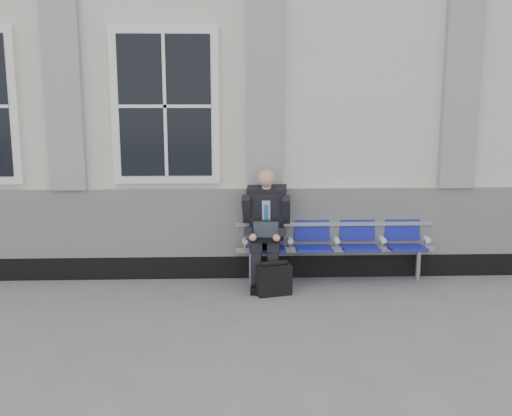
{
  "coord_description": "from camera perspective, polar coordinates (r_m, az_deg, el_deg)",
  "views": [
    {
      "loc": [
        1.22,
        -5.85,
        2.27
      ],
      "look_at": [
        1.47,
        0.9,
        1.04
      ],
      "focal_mm": 40.0,
      "sensor_mm": 36.0,
      "label": 1
    }
  ],
  "objects": [
    {
      "name": "bench",
      "position": [
        7.49,
        7.96,
        -3.06
      ],
      "size": [
        2.6,
        0.47,
        0.91
      ],
      "color": "#9EA0A3",
      "rests_on": "ground"
    },
    {
      "name": "ground",
      "position": [
        6.39,
        -13.2,
        -10.78
      ],
      "size": [
        70.0,
        70.0,
        0.0
      ],
      "primitive_type": "plane",
      "color": "slate",
      "rests_on": "ground"
    },
    {
      "name": "station_building",
      "position": [
        9.41,
        -9.84,
        9.86
      ],
      "size": [
        14.4,
        4.4,
        4.49
      ],
      "color": "silver",
      "rests_on": "ground"
    },
    {
      "name": "briefcase",
      "position": [
        6.93,
        1.81,
        -7.14
      ],
      "size": [
        0.44,
        0.27,
        0.42
      ],
      "color": "black",
      "rests_on": "ground"
    },
    {
      "name": "businessman",
      "position": [
        7.2,
        1.03,
        -1.54
      ],
      "size": [
        0.63,
        0.85,
        1.48
      ],
      "color": "black",
      "rests_on": "ground"
    }
  ]
}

